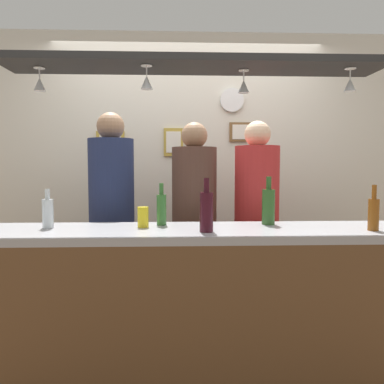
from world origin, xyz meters
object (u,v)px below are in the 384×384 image
at_px(person_right_red_shirt, 257,209).
at_px(picture_frame_upper_small, 241,132).
at_px(person_left_navy_shirt, 112,205).
at_px(drink_can, 143,217).
at_px(bottle_champagne_green, 268,206).
at_px(picture_frame_crest, 173,142).
at_px(bottle_beer_amber_tall, 374,213).
at_px(bottle_beer_green_import, 161,208).
at_px(person_middle_brown_shirt, 194,211).
at_px(bottle_soda_clear, 48,212).
at_px(wall_clock, 232,100).
at_px(bottle_wine_dark_red, 206,211).
at_px(picture_frame_caricature, 111,149).

height_order(person_right_red_shirt, picture_frame_upper_small, picture_frame_upper_small).
distance_m(person_left_navy_shirt, drink_can, 0.70).
bearing_deg(picture_frame_upper_small, drink_can, -121.13).
distance_m(bottle_champagne_green, picture_frame_upper_small, 1.38).
bearing_deg(picture_frame_crest, bottle_beer_amber_tall, -52.91).
bearing_deg(bottle_beer_green_import, person_middle_brown_shirt, 67.52).
height_order(person_middle_brown_shirt, bottle_beer_green_import, person_middle_brown_shirt).
bearing_deg(person_right_red_shirt, bottle_soda_clear, -155.22).
bearing_deg(drink_can, picture_frame_crest, 82.66).
height_order(person_middle_brown_shirt, wall_clock, wall_clock).
relative_size(drink_can, picture_frame_crest, 0.47).
bearing_deg(bottle_beer_amber_tall, person_right_red_shirt, 121.90).
height_order(person_middle_brown_shirt, person_right_red_shirt, person_right_red_shirt).
distance_m(drink_can, picture_frame_upper_small, 1.69).
xyz_separation_m(bottle_beer_green_import, bottle_wine_dark_red, (0.26, -0.25, 0.01)).
height_order(bottle_beer_green_import, picture_frame_caricature, picture_frame_caricature).
relative_size(person_middle_brown_shirt, bottle_beer_amber_tall, 6.49).
xyz_separation_m(person_right_red_shirt, wall_clock, (-0.10, 0.70, 0.95)).
distance_m(picture_frame_crest, wall_clock, 0.67).
distance_m(bottle_beer_amber_tall, picture_frame_crest, 1.95).
relative_size(person_middle_brown_shirt, bottle_beer_green_import, 6.49).
relative_size(bottle_soda_clear, drink_can, 1.89).
height_order(picture_frame_upper_small, picture_frame_crest, picture_frame_upper_small).
xyz_separation_m(bottle_champagne_green, picture_frame_caricature, (-1.19, 1.26, 0.40)).
bearing_deg(wall_clock, bottle_champagne_green, -87.59).
bearing_deg(person_middle_brown_shirt, bottle_soda_clear, -144.64).
height_order(bottle_soda_clear, picture_frame_caricature, picture_frame_caricature).
bearing_deg(person_left_navy_shirt, drink_can, -65.27).
bearing_deg(picture_frame_upper_small, picture_frame_caricature, 180.00).
xyz_separation_m(bottle_beer_green_import, wall_clock, (0.61, 1.26, 0.87)).
distance_m(person_right_red_shirt, bottle_champagne_green, 0.56).
relative_size(person_middle_brown_shirt, picture_frame_caricature, 4.97).
distance_m(bottle_wine_dark_red, picture_frame_crest, 1.60).
distance_m(person_right_red_shirt, bottle_soda_clear, 1.52).
height_order(bottle_soda_clear, drink_can, bottle_soda_clear).
bearing_deg(bottle_wine_dark_red, picture_frame_upper_small, 73.64).
xyz_separation_m(bottle_beer_amber_tall, wall_clock, (-0.59, 1.50, 0.88)).
distance_m(person_middle_brown_shirt, bottle_wine_dark_red, 0.81).
distance_m(person_middle_brown_shirt, bottle_soda_clear, 1.10).
height_order(bottle_champagne_green, bottle_soda_clear, bottle_champagne_green).
xyz_separation_m(person_left_navy_shirt, person_right_red_shirt, (1.11, -0.00, -0.04)).
height_order(drink_can, picture_frame_crest, picture_frame_crest).
bearing_deg(bottle_wine_dark_red, bottle_champagne_green, 31.75).
bearing_deg(picture_frame_caricature, person_right_red_shirt, -29.99).
relative_size(person_right_red_shirt, bottle_champagne_green, 5.67).
xyz_separation_m(person_middle_brown_shirt, bottle_soda_clear, (-0.89, -0.63, 0.07)).
relative_size(person_left_navy_shirt, wall_clock, 7.99).
bearing_deg(bottle_wine_dark_red, bottle_beer_green_import, 135.65).
height_order(bottle_beer_amber_tall, drink_can, bottle_beer_amber_tall).
bearing_deg(picture_frame_crest, person_left_navy_shirt, -123.15).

